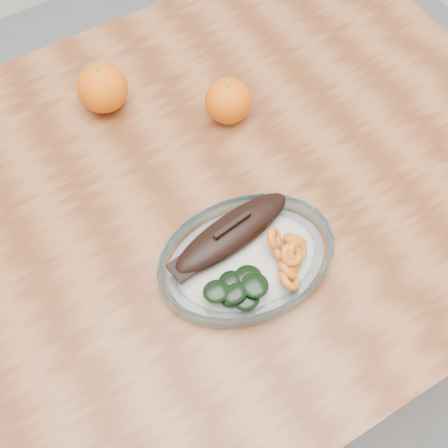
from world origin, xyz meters
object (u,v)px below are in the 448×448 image
object	(u,v)px
plated_meal	(246,257)
orange_left	(102,88)
orange_right	(228,101)
dining_table	(175,236)

from	to	relation	value
plated_meal	orange_left	xyz separation A→B (m)	(-0.04, 0.36, 0.02)
plated_meal	orange_left	distance (m)	0.36
orange_left	orange_right	bearing A→B (deg)	-37.74
orange_right	plated_meal	bearing A→B (deg)	-115.75
orange_left	dining_table	bearing A→B (deg)	-90.40
dining_table	plated_meal	distance (m)	0.19
orange_left	orange_right	size ratio (longest dim) A/B	1.10
orange_left	orange_right	distance (m)	0.20
dining_table	orange_right	xyz separation A→B (m)	(0.16, 0.10, 0.14)
plated_meal	orange_right	bearing A→B (deg)	72.11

